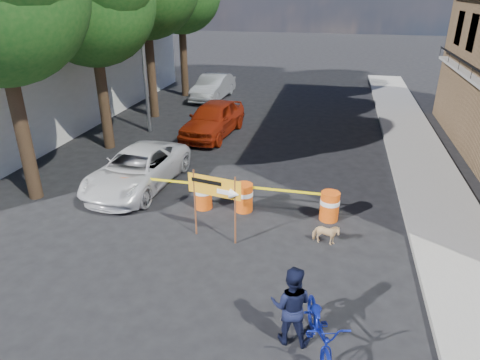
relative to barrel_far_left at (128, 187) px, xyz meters
The scene contains 15 objects.
ground 4.48m from the barrel_far_left, 34.25° to the right, with size 120.00×120.00×0.00m, color black.
sidewalk_east 10.49m from the barrel_far_left, 19.46° to the left, with size 2.40×40.00×0.15m, color gray.
white_building 12.22m from the barrel_far_left, 141.20° to the left, with size 8.00×22.00×6.00m, color silver.
streetlamp 8.32m from the barrel_far_left, 107.85° to the left, with size 1.25×0.18×8.00m.
barrel_far_left is the anchor object (origin of this frame).
barrel_mid_left 2.56m from the barrel_far_left, ahead, with size 0.58×0.58×0.90m.
barrel_mid_right 3.84m from the barrel_far_left, ahead, with size 0.58×0.58×0.90m.
barrel_far_right 6.46m from the barrel_far_left, ahead, with size 0.58×0.58×0.90m.
detour_sign 4.14m from the barrel_far_left, 25.50° to the right, with size 1.52×0.46×1.98m.
pedestrian 7.70m from the barrel_far_left, 40.29° to the right, with size 0.83×0.64×1.70m, color black.
bicycle 8.31m from the barrel_far_left, 38.87° to the right, with size 0.74×1.11×2.12m, color #13229E.
dog 6.55m from the barrel_far_left, 11.53° to the right, with size 0.34×0.74×0.63m, color #E2BB81.
suv_white 1.02m from the barrel_far_left, 96.83° to the left, with size 2.21×4.78×1.33m, color silver.
sedan_red 7.16m from the barrel_far_left, 83.06° to the left, with size 1.88×4.67×1.59m, color #A0260D.
sedan_silver 14.06m from the barrel_far_left, 94.56° to the left, with size 1.56×4.49×1.48m, color #B1B5B9.
Camera 1 is at (2.65, -8.98, 6.41)m, focal length 32.00 mm.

